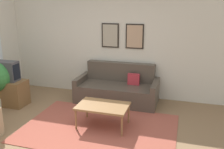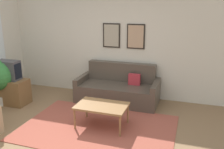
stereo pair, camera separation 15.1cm
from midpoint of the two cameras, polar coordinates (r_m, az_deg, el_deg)
name	(u,v)px [view 2 (the right image)]	position (r m, az deg, el deg)	size (l,w,h in m)	color
ground_plane	(62,139)	(4.66, -10.48, -14.35)	(16.00, 16.00, 0.00)	#846647
area_rug	(98,128)	(4.95, -2.33, -12.06)	(2.92, 1.98, 0.01)	#9E4C3D
wall_back	(108,43)	(6.39, -0.32, 7.25)	(8.00, 0.09, 2.70)	beige
couch	(118,89)	(6.10, 2.17, -3.36)	(1.95, 0.90, 0.91)	#4C4238
coffee_table	(102,107)	(4.83, -1.45, -7.40)	(0.98, 0.63, 0.45)	olive
tv_stand	(11,91)	(6.41, -21.50, -3.62)	(0.83, 0.46, 0.60)	brown
tv	(8,70)	(6.26, -21.98, 0.92)	(0.55, 0.28, 0.46)	#424247
potted_plant_by_window	(10,78)	(6.50, -21.67, -0.75)	(0.58, 0.58, 0.92)	#383D42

